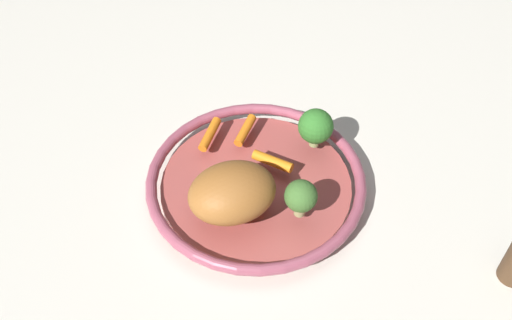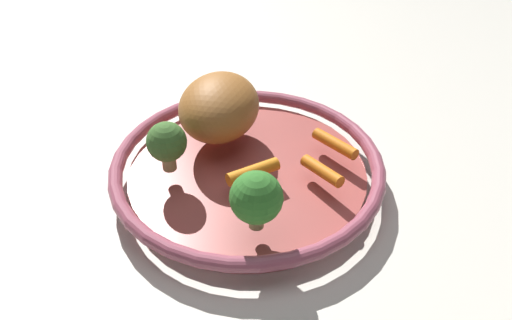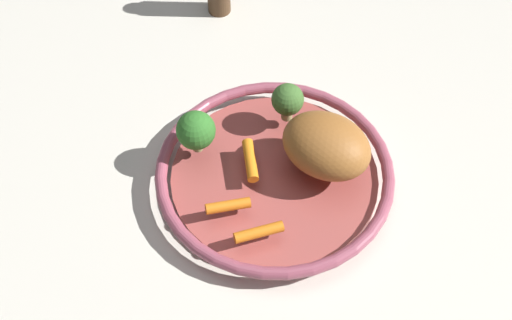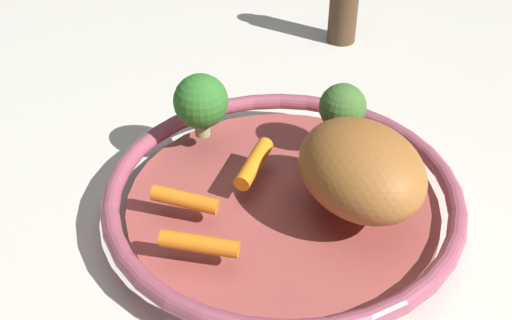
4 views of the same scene
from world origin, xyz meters
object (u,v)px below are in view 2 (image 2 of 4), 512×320
object	(u,v)px
baby_carrot_left	(322,171)
broccoli_floret_edge	(167,143)
broccoli_floret_large	(256,198)
baby_carrot_near_rim	(335,144)
baby_carrot_back	(253,172)
serving_bowl	(247,170)
roast_chicken_piece	(219,107)

from	to	relation	value
baby_carrot_left	broccoli_floret_edge	size ratio (longest dim) A/B	0.96
broccoli_floret_large	broccoli_floret_edge	distance (m)	0.15
baby_carrot_left	baby_carrot_near_rim	size ratio (longest dim) A/B	0.92
baby_carrot_left	broccoli_floret_large	xyz separation A→B (m)	(0.02, -0.12, 0.03)
baby_carrot_back	serving_bowl	bearing A→B (deg)	153.05
baby_carrot_near_rim	broccoli_floret_edge	xyz separation A→B (m)	(-0.10, -0.19, 0.03)
roast_chicken_piece	baby_carrot_back	size ratio (longest dim) A/B	1.94
serving_bowl	baby_carrot_left	distance (m)	0.10
baby_carrot_back	baby_carrot_left	world-z (taller)	same
serving_bowl	baby_carrot_left	xyz separation A→B (m)	(0.08, 0.05, 0.03)
broccoli_floret_edge	broccoli_floret_large	bearing A→B (deg)	8.06
broccoli_floret_large	broccoli_floret_edge	xyz separation A→B (m)	(-0.15, -0.02, -0.00)
roast_chicken_piece	broccoli_floret_edge	size ratio (longest dim) A/B	2.01
baby_carrot_near_rim	broccoli_floret_edge	world-z (taller)	broccoli_floret_edge
serving_bowl	roast_chicken_piece	xyz separation A→B (m)	(-0.07, 0.01, 0.06)
baby_carrot_left	baby_carrot_near_rim	world-z (taller)	baby_carrot_left
serving_bowl	broccoli_floret_large	xyz separation A→B (m)	(0.10, -0.07, 0.06)
serving_bowl	broccoli_floret_large	world-z (taller)	broccoli_floret_large
baby_carrot_near_rim	broccoli_floret_large	distance (m)	0.18
roast_chicken_piece	broccoli_floret_edge	distance (m)	0.10
serving_bowl	roast_chicken_piece	distance (m)	0.09
baby_carrot_near_rim	baby_carrot_back	bearing A→B (deg)	-100.35
serving_bowl	broccoli_floret_edge	world-z (taller)	broccoli_floret_edge
broccoli_floret_edge	baby_carrot_near_rim	bearing A→B (deg)	62.15
baby_carrot_near_rim	broccoli_floret_large	size ratio (longest dim) A/B	0.97
baby_carrot_left	roast_chicken_piece	bearing A→B (deg)	-165.67
baby_carrot_back	baby_carrot_left	xyz separation A→B (m)	(0.05, 0.07, -0.00)
roast_chicken_piece	broccoli_floret_edge	xyz separation A→B (m)	(0.03, -0.10, 0.00)
serving_bowl	baby_carrot_near_rim	bearing A→B (deg)	62.19
roast_chicken_piece	baby_carrot_back	distance (m)	0.11
broccoli_floret_edge	baby_carrot_back	bearing A→B (deg)	41.88
baby_carrot_back	broccoli_floret_large	world-z (taller)	broccoli_floret_large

